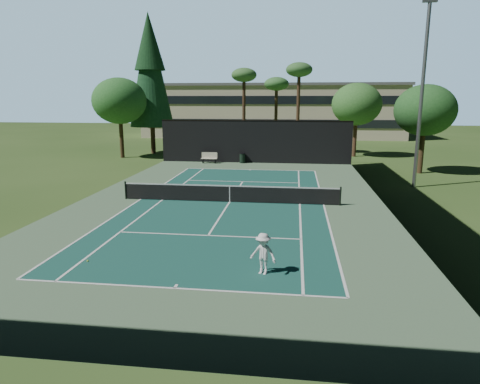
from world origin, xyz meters
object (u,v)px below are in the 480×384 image
object	(u,v)px
tennis_ball_b	(195,195)
tennis_ball_c	(264,190)
player	(263,254)
park_bench	(209,157)
tennis_ball_a	(88,261)
trash_bin	(242,158)
tennis_ball_d	(185,186)
tennis_net	(230,193)

from	to	relation	value
tennis_ball_b	tennis_ball_c	world-z (taller)	tennis_ball_c
player	park_bench	xyz separation A→B (m)	(-7.02, 25.63, -0.20)
tennis_ball_c	tennis_ball_a	bearing A→B (deg)	-112.43
tennis_ball_a	trash_bin	xyz separation A→B (m)	(2.71, 25.75, 0.44)
tennis_ball_a	park_bench	size ratio (longest dim) A/B	0.05
player	trash_bin	world-z (taller)	player
player	tennis_ball_c	distance (m)	13.98
tennis_ball_b	park_bench	distance (m)	14.08
tennis_ball_d	park_bench	size ratio (longest dim) A/B	0.04
tennis_net	park_bench	distance (m)	15.90
tennis_ball_a	tennis_net	bearing A→B (deg)	68.84
tennis_ball_b	tennis_ball_d	size ratio (longest dim) A/B	1.04
tennis_ball_c	trash_bin	size ratio (longest dim) A/B	0.08
tennis_ball_b	tennis_ball_d	xyz separation A→B (m)	(-1.37, 2.85, -0.00)
tennis_net	tennis_ball_c	xyz separation A→B (m)	(1.75, 3.61, -0.52)
tennis_ball_a	tennis_ball_b	world-z (taller)	tennis_ball_a
player	tennis_ball_c	size ratio (longest dim) A/B	20.68
tennis_ball_d	park_bench	bearing A→B (deg)	92.37
player	tennis_ball_a	size ratio (longest dim) A/B	20.36
tennis_ball_c	player	bearing A→B (deg)	-85.91
tennis_ball_b	trash_bin	distance (m)	14.42
player	tennis_ball_a	xyz separation A→B (m)	(-6.62, 0.29, -0.71)
tennis_net	tennis_ball_c	bearing A→B (deg)	64.16
tennis_ball_d	trash_bin	xyz separation A→B (m)	(2.65, 11.51, 0.45)
tennis_net	tennis_ball_c	size ratio (longest dim) A/B	179.70
tennis_net	tennis_ball_d	size ratio (longest dim) A/B	205.39
park_bench	tennis_ball_a	bearing A→B (deg)	-89.11
park_bench	player	bearing A→B (deg)	-74.69
player	trash_bin	size ratio (longest dim) A/B	1.57
tennis_ball_b	tennis_net	bearing A→B (deg)	-29.13
tennis_ball_d	tennis_ball_c	bearing A→B (deg)	-6.22
tennis_ball_c	park_bench	size ratio (longest dim) A/B	0.05
tennis_net	tennis_ball_b	xyz separation A→B (m)	(-2.44, 1.36, -0.52)
tennis_ball_a	tennis_ball_c	world-z (taller)	tennis_ball_a
player	tennis_ball_a	distance (m)	6.67
tennis_ball_d	trash_bin	distance (m)	11.82
player	tennis_ball_d	size ratio (longest dim) A/B	23.64
trash_bin	tennis_ball_d	bearing A→B (deg)	-102.96
player	tennis_ball_d	distance (m)	15.96
tennis_ball_c	trash_bin	world-z (taller)	trash_bin
tennis_ball_a	tennis_ball_d	xyz separation A→B (m)	(0.07, 14.24, -0.01)
tennis_net	trash_bin	world-z (taller)	tennis_net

